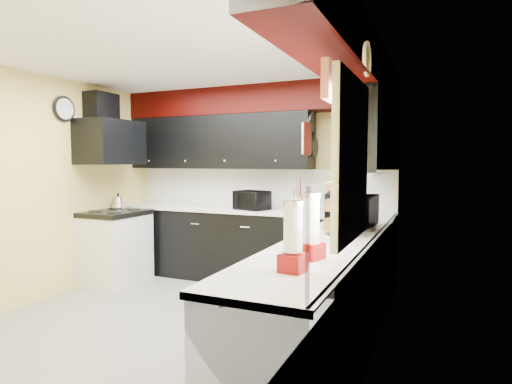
% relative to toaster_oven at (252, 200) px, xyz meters
% --- Properties ---
extents(ground, '(3.60, 3.60, 0.00)m').
position_rel_toaster_oven_xyz_m(ground, '(-0.08, -1.42, -1.06)').
color(ground, gray).
rests_on(ground, ground).
extents(wall_back, '(3.60, 0.06, 2.50)m').
position_rel_toaster_oven_xyz_m(wall_back, '(-0.08, 0.38, 0.19)').
color(wall_back, '#E0C666').
rests_on(wall_back, ground).
extents(wall_right, '(0.06, 3.60, 2.50)m').
position_rel_toaster_oven_xyz_m(wall_right, '(1.72, -1.42, 0.19)').
color(wall_right, '#E0C666').
rests_on(wall_right, ground).
extents(wall_left, '(0.06, 3.60, 2.50)m').
position_rel_toaster_oven_xyz_m(wall_left, '(-1.88, -1.42, 0.19)').
color(wall_left, '#E0C666').
rests_on(wall_left, ground).
extents(ceiling, '(3.60, 3.60, 0.06)m').
position_rel_toaster_oven_xyz_m(ceiling, '(-0.08, -1.42, 1.44)').
color(ceiling, white).
rests_on(ceiling, wall_back).
extents(cab_back, '(3.60, 0.60, 0.90)m').
position_rel_toaster_oven_xyz_m(cab_back, '(-0.08, 0.08, -0.61)').
color(cab_back, black).
rests_on(cab_back, ground).
extents(cab_right, '(0.60, 3.00, 0.90)m').
position_rel_toaster_oven_xyz_m(cab_right, '(1.42, -1.72, -0.61)').
color(cab_right, black).
rests_on(cab_right, ground).
extents(counter_back, '(3.62, 0.64, 0.04)m').
position_rel_toaster_oven_xyz_m(counter_back, '(-0.08, 0.08, -0.14)').
color(counter_back, white).
rests_on(counter_back, cab_back).
extents(counter_right, '(0.64, 3.02, 0.04)m').
position_rel_toaster_oven_xyz_m(counter_right, '(1.42, -1.72, -0.14)').
color(counter_right, white).
rests_on(counter_right, cab_right).
extents(splash_back, '(3.60, 0.02, 0.50)m').
position_rel_toaster_oven_xyz_m(splash_back, '(-0.08, 0.37, 0.13)').
color(splash_back, white).
rests_on(splash_back, counter_back).
extents(splash_right, '(0.02, 3.60, 0.50)m').
position_rel_toaster_oven_xyz_m(splash_right, '(1.71, -1.42, 0.13)').
color(splash_right, white).
rests_on(splash_right, counter_right).
extents(upper_back, '(2.60, 0.35, 0.70)m').
position_rel_toaster_oven_xyz_m(upper_back, '(-0.58, 0.20, 0.74)').
color(upper_back, black).
rests_on(upper_back, wall_back).
extents(upper_right, '(0.35, 1.80, 0.70)m').
position_rel_toaster_oven_xyz_m(upper_right, '(1.54, -0.52, 0.74)').
color(upper_right, black).
rests_on(upper_right, wall_right).
extents(soffit_back, '(3.60, 0.36, 0.35)m').
position_rel_toaster_oven_xyz_m(soffit_back, '(-0.08, 0.20, 1.27)').
color(soffit_back, black).
rests_on(soffit_back, wall_back).
extents(soffit_right, '(0.36, 3.24, 0.35)m').
position_rel_toaster_oven_xyz_m(soffit_right, '(1.54, -1.60, 1.27)').
color(soffit_right, black).
rests_on(soffit_right, wall_right).
extents(stove, '(0.60, 0.75, 0.86)m').
position_rel_toaster_oven_xyz_m(stove, '(-1.58, -0.67, -0.63)').
color(stove, white).
rests_on(stove, ground).
extents(cooktop, '(0.62, 0.77, 0.06)m').
position_rel_toaster_oven_xyz_m(cooktop, '(-1.58, -0.67, -0.17)').
color(cooktop, black).
rests_on(cooktop, stove).
extents(hood, '(0.50, 0.78, 0.55)m').
position_rel_toaster_oven_xyz_m(hood, '(-1.63, -0.67, 0.72)').
color(hood, black).
rests_on(hood, wall_left).
extents(hood_duct, '(0.24, 0.40, 0.40)m').
position_rel_toaster_oven_xyz_m(hood_duct, '(-1.76, -0.67, 1.14)').
color(hood_duct, black).
rests_on(hood_duct, wall_left).
extents(window, '(0.03, 0.86, 0.96)m').
position_rel_toaster_oven_xyz_m(window, '(1.70, -2.32, 0.49)').
color(window, white).
rests_on(window, wall_right).
extents(valance, '(0.04, 0.88, 0.20)m').
position_rel_toaster_oven_xyz_m(valance, '(1.65, -2.32, 0.89)').
color(valance, red).
rests_on(valance, wall_right).
extents(pan_top, '(0.03, 0.22, 0.40)m').
position_rel_toaster_oven_xyz_m(pan_top, '(0.74, 0.13, 0.94)').
color(pan_top, black).
rests_on(pan_top, upper_back).
extents(pan_mid, '(0.03, 0.28, 0.46)m').
position_rel_toaster_oven_xyz_m(pan_mid, '(0.74, -0.00, 0.69)').
color(pan_mid, black).
rests_on(pan_mid, upper_back).
extents(pan_low, '(0.03, 0.24, 0.42)m').
position_rel_toaster_oven_xyz_m(pan_low, '(0.74, 0.26, 0.66)').
color(pan_low, black).
rests_on(pan_low, upper_back).
extents(cut_board, '(0.03, 0.26, 0.35)m').
position_rel_toaster_oven_xyz_m(cut_board, '(0.75, -0.12, 0.74)').
color(cut_board, white).
rests_on(cut_board, upper_back).
extents(baskets, '(0.27, 0.27, 0.50)m').
position_rel_toaster_oven_xyz_m(baskets, '(1.44, -1.37, 0.12)').
color(baskets, brown).
rests_on(baskets, upper_right).
extents(clock, '(0.03, 0.30, 0.30)m').
position_rel_toaster_oven_xyz_m(clock, '(-1.85, -1.17, 1.09)').
color(clock, black).
rests_on(clock, wall_left).
extents(deco_plate, '(0.03, 0.24, 0.24)m').
position_rel_toaster_oven_xyz_m(deco_plate, '(1.69, -1.77, 1.19)').
color(deco_plate, white).
rests_on(deco_plate, wall_right).
extents(toaster_oven, '(0.49, 0.45, 0.24)m').
position_rel_toaster_oven_xyz_m(toaster_oven, '(0.00, 0.00, 0.00)').
color(toaster_oven, black).
rests_on(toaster_oven, counter_back).
extents(microwave, '(0.40, 0.56, 0.29)m').
position_rel_toaster_oven_xyz_m(microwave, '(1.44, -0.93, 0.03)').
color(microwave, black).
rests_on(microwave, counter_right).
extents(utensil_crock, '(0.19, 0.19, 0.16)m').
position_rel_toaster_oven_xyz_m(utensil_crock, '(0.58, 0.06, -0.04)').
color(utensil_crock, white).
rests_on(utensil_crock, counter_back).
extents(knife_block, '(0.14, 0.17, 0.25)m').
position_rel_toaster_oven_xyz_m(knife_block, '(1.02, 0.05, 0.01)').
color(knife_block, black).
rests_on(knife_block, counter_back).
extents(kettle, '(0.22, 0.22, 0.16)m').
position_rel_toaster_oven_xyz_m(kettle, '(-1.76, -0.42, -0.06)').
color(kettle, silver).
rests_on(kettle, cooktop).
extents(dispenser_a, '(0.18, 0.18, 0.38)m').
position_rel_toaster_oven_xyz_m(dispenser_a, '(1.46, -2.35, 0.07)').
color(dispenser_a, maroon).
rests_on(dispenser_a, counter_right).
extents(dispenser_b, '(0.14, 0.14, 0.35)m').
position_rel_toaster_oven_xyz_m(dispenser_b, '(1.46, -2.69, 0.06)').
color(dispenser_b, '#580000').
rests_on(dispenser_b, counter_right).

